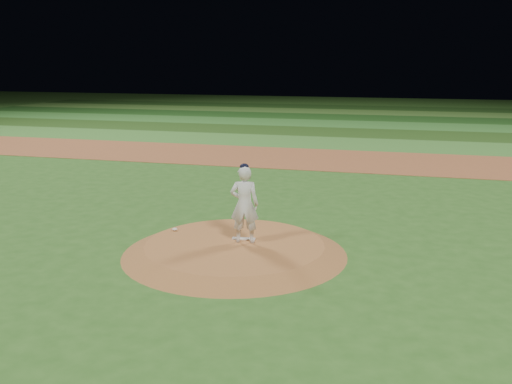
# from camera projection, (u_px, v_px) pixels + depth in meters

# --- Properties ---
(ground) EXTENTS (120.00, 120.00, 0.00)m
(ground) POSITION_uv_depth(u_px,v_px,m) (235.00, 253.00, 14.03)
(ground) COLOR #2D5F1E
(ground) RESTS_ON ground
(infield_dirt_band) EXTENTS (70.00, 6.00, 0.02)m
(infield_dirt_band) POSITION_uv_depth(u_px,v_px,m) (322.00, 159.00, 27.18)
(infield_dirt_band) COLOR #94532E
(infield_dirt_band) RESTS_ON ground
(outfield_stripe_0) EXTENTS (70.00, 5.00, 0.02)m
(outfield_stripe_0) POSITION_uv_depth(u_px,v_px,m) (337.00, 143.00, 32.35)
(outfield_stripe_0) COLOR #3B7B2C
(outfield_stripe_0) RESTS_ON ground
(outfield_stripe_1) EXTENTS (70.00, 5.00, 0.02)m
(outfield_stripe_1) POSITION_uv_depth(u_px,v_px,m) (347.00, 133.00, 37.05)
(outfield_stripe_1) COLOR #234917
(outfield_stripe_1) RESTS_ON ground
(outfield_stripe_2) EXTENTS (70.00, 5.00, 0.02)m
(outfield_stripe_2) POSITION_uv_depth(u_px,v_px,m) (354.00, 124.00, 41.75)
(outfield_stripe_2) COLOR #33782B
(outfield_stripe_2) RESTS_ON ground
(outfield_stripe_3) EXTENTS (70.00, 5.00, 0.02)m
(outfield_stripe_3) POSITION_uv_depth(u_px,v_px,m) (360.00, 118.00, 46.45)
(outfield_stripe_3) COLOR #1C4A17
(outfield_stripe_3) RESTS_ON ground
(outfield_stripe_4) EXTENTS (70.00, 5.00, 0.02)m
(outfield_stripe_4) POSITION_uv_depth(u_px,v_px,m) (365.00, 112.00, 51.15)
(outfield_stripe_4) COLOR #43782B
(outfield_stripe_4) RESTS_ON ground
(outfield_stripe_5) EXTENTS (70.00, 5.00, 0.02)m
(outfield_stripe_5) POSITION_uv_depth(u_px,v_px,m) (369.00, 108.00, 55.85)
(outfield_stripe_5) COLOR #1E4516
(outfield_stripe_5) RESTS_ON ground
(pitchers_mound) EXTENTS (5.50, 5.50, 0.25)m
(pitchers_mound) POSITION_uv_depth(u_px,v_px,m) (235.00, 248.00, 14.00)
(pitchers_mound) COLOR #A46432
(pitchers_mound) RESTS_ON ground
(pitching_rubber) EXTENTS (0.59, 0.20, 0.03)m
(pitching_rubber) POSITION_uv_depth(u_px,v_px,m) (244.00, 239.00, 14.31)
(pitching_rubber) COLOR white
(pitching_rubber) RESTS_ON pitchers_mound
(rosin_bag) EXTENTS (0.14, 0.14, 0.08)m
(rosin_bag) POSITION_uv_depth(u_px,v_px,m) (175.00, 229.00, 15.02)
(rosin_bag) COLOR white
(rosin_bag) RESTS_ON pitchers_mound
(pitcher_on_mound) EXTENTS (0.76, 0.56, 1.98)m
(pitcher_on_mound) POSITION_uv_depth(u_px,v_px,m) (244.00, 204.00, 13.87)
(pitcher_on_mound) COLOR silver
(pitcher_on_mound) RESTS_ON pitchers_mound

